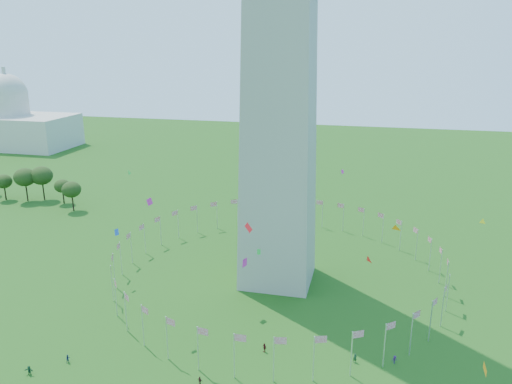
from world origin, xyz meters
TOP-DOWN VIEW (x-y plane):
  - flag_ring at (-0.00, 50.00)m, footprint 80.24×80.24m
  - capitol_building at (-180.00, 180.00)m, footprint 70.00×35.00m
  - kites_aloft at (11.47, 23.38)m, footprint 103.25×63.87m
  - tree_line_west at (-105.94, 90.93)m, footprint 55.55×16.20m

SIDE VIEW (x-z plane):
  - flag_ring at x=0.00m, z-range 0.00..9.00m
  - tree_line_west at x=-105.94m, z-range -0.69..12.02m
  - kites_aloft at x=11.47m, z-range 5.06..37.25m
  - capitol_building at x=-180.00m, z-range 0.00..46.00m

